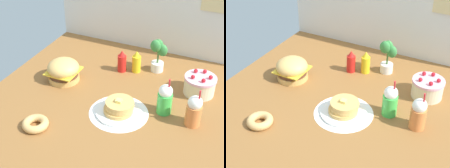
% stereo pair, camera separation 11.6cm
% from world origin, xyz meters
% --- Properties ---
extents(ground_plane, '(1.90, 1.90, 0.02)m').
position_xyz_m(ground_plane, '(0.00, 0.00, -0.01)').
color(ground_plane, brown).
extents(doily_mat, '(0.42, 0.42, 0.00)m').
position_xyz_m(doily_mat, '(0.06, -0.06, 0.00)').
color(doily_mat, white).
rests_on(doily_mat, ground_plane).
extents(burger, '(0.25, 0.25, 0.18)m').
position_xyz_m(burger, '(-0.50, 0.16, 0.09)').
color(burger, '#DBA859').
rests_on(burger, ground_plane).
extents(pancake_stack, '(0.32, 0.32, 0.11)m').
position_xyz_m(pancake_stack, '(0.07, -0.06, 0.04)').
color(pancake_stack, white).
rests_on(pancake_stack, doily_mat).
extents(layer_cake, '(0.24, 0.24, 0.17)m').
position_xyz_m(layer_cake, '(0.52, 0.42, 0.07)').
color(layer_cake, beige).
rests_on(layer_cake, ground_plane).
extents(ketchup_bottle, '(0.07, 0.07, 0.19)m').
position_xyz_m(ketchup_bottle, '(-0.14, 0.47, 0.09)').
color(ketchup_bottle, red).
rests_on(ketchup_bottle, ground_plane).
extents(mustard_bottle, '(0.07, 0.07, 0.19)m').
position_xyz_m(mustard_bottle, '(-0.03, 0.51, 0.09)').
color(mustard_bottle, yellow).
rests_on(mustard_bottle, ground_plane).
extents(cream_soda_cup, '(0.10, 0.10, 0.28)m').
position_xyz_m(cream_soda_cup, '(0.34, 0.09, 0.11)').
color(cream_soda_cup, green).
rests_on(cream_soda_cup, ground_plane).
extents(orange_float_cup, '(0.10, 0.10, 0.28)m').
position_xyz_m(orange_float_cup, '(0.55, 0.04, 0.11)').
color(orange_float_cup, orange).
rests_on(orange_float_cup, ground_plane).
extents(donut_pink_glaze, '(0.18, 0.18, 0.05)m').
position_xyz_m(donut_pink_glaze, '(-0.38, -0.42, 0.03)').
color(donut_pink_glaze, tan).
rests_on(donut_pink_glaze, ground_plane).
extents(potted_plant, '(0.14, 0.11, 0.29)m').
position_xyz_m(potted_plant, '(0.13, 0.60, 0.15)').
color(potted_plant, white).
rests_on(potted_plant, ground_plane).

